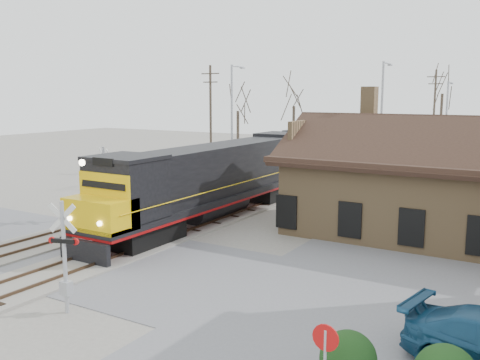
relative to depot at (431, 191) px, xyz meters
The scene contains 19 objects.
ground 17.14m from the depot, 134.97° to the right, with size 140.00×140.00×0.00m, color gray.
road 17.13m from the depot, 134.97° to the right, with size 60.00×9.00×0.03m, color slate.
track_main 12.58m from the depot, 165.97° to the left, with size 3.40×90.00×0.24m.
track_siding 16.92m from the depot, 169.70° to the left, with size 3.40×90.00×0.24m.
depot is the anchor object (origin of this frame).
locomotive_lead 12.42m from the depot, 164.91° to the right, with size 3.12×20.90×4.64m.
locomotive_trailing 21.58m from the depot, 123.75° to the left, with size 3.12×20.90×4.39m.
crossbuck_near 19.08m from the depot, 116.38° to the right, with size 1.09×0.43×3.94m.
crossbuck_far 18.48m from the depot, 159.65° to the right, with size 1.22×0.47×4.42m.
do_not_enter_sign 18.10m from the depot, 85.59° to the right, with size 0.67×0.08×2.23m.
hedge_a 16.73m from the depot, 84.99° to the right, with size 1.48×1.48×1.48m, color black.
streetlight_a 19.73m from the depot, 154.44° to the left, with size 0.25×2.04×9.81m.
streetlight_b 12.65m from the depot, 118.89° to the left, with size 0.25×2.04×9.85m.
streetlight_c 22.84m from the depot, 98.69° to the left, with size 0.25×2.04×8.62m.
utility_pole_a 27.79m from the depot, 149.08° to the left, with size 2.00×0.24×10.20m.
utility_pole_b 36.72m from the depot, 101.38° to the left, with size 2.00×0.24×10.23m.
tree_a 33.41m from the depot, 139.29° to the left, with size 3.75×3.75×9.19m.
tree_b 32.00m from the depot, 128.71° to the left, with size 4.10×4.10×10.04m.
tree_c 38.98m from the depot, 100.18° to the left, with size 5.01×5.01×12.28m.
Camera 1 is at (17.69, -17.00, 7.48)m, focal length 40.00 mm.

